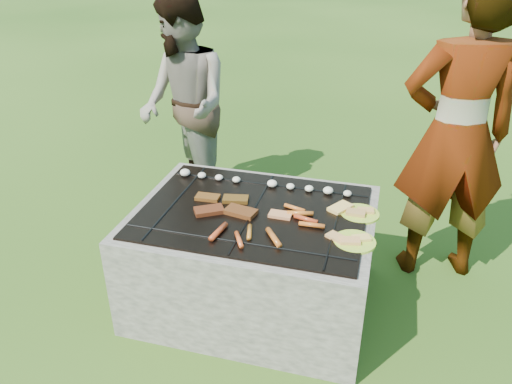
{
  "coord_description": "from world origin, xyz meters",
  "views": [
    {
      "loc": [
        0.64,
        -2.26,
        1.97
      ],
      "look_at": [
        0.0,
        0.05,
        0.7
      ],
      "focal_mm": 35.0,
      "sensor_mm": 36.0,
      "label": 1
    }
  ],
  "objects_px": {
    "cook": "(456,136)",
    "fire_pit": "(254,260)",
    "plate_near": "(355,241)",
    "bystander": "(184,106)",
    "plate_far": "(360,213)"
  },
  "relations": [
    {
      "from": "fire_pit",
      "to": "plate_near",
      "type": "distance_m",
      "value": 0.67
    },
    {
      "from": "bystander",
      "to": "fire_pit",
      "type": "bearing_deg",
      "value": -3.12
    },
    {
      "from": "cook",
      "to": "fire_pit",
      "type": "bearing_deg",
      "value": 15.87
    },
    {
      "from": "fire_pit",
      "to": "cook",
      "type": "xyz_separation_m",
      "value": [
        1.03,
        0.62,
        0.64
      ]
    },
    {
      "from": "plate_far",
      "to": "fire_pit",
      "type": "bearing_deg",
      "value": -167.39
    },
    {
      "from": "fire_pit",
      "to": "bystander",
      "type": "distance_m",
      "value": 1.42
    },
    {
      "from": "fire_pit",
      "to": "plate_far",
      "type": "bearing_deg",
      "value": 12.61
    },
    {
      "from": "plate_near",
      "to": "cook",
      "type": "relative_size",
      "value": 0.13
    },
    {
      "from": "plate_far",
      "to": "bystander",
      "type": "bearing_deg",
      "value": 146.92
    },
    {
      "from": "plate_near",
      "to": "bystander",
      "type": "height_order",
      "value": "bystander"
    },
    {
      "from": "plate_far",
      "to": "bystander",
      "type": "xyz_separation_m",
      "value": [
        -1.38,
        0.9,
        0.2
      ]
    },
    {
      "from": "bystander",
      "to": "plate_far",
      "type": "bearing_deg",
      "value": 15.06
    },
    {
      "from": "cook",
      "to": "bystander",
      "type": "bearing_deg",
      "value": -27.45
    },
    {
      "from": "cook",
      "to": "bystander",
      "type": "distance_m",
      "value": 1.9
    },
    {
      "from": "plate_near",
      "to": "bystander",
      "type": "relative_size",
      "value": 0.15
    }
  ]
}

